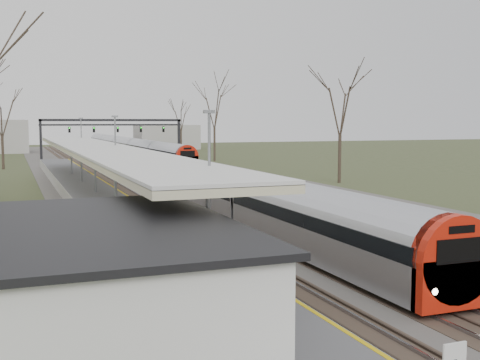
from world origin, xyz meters
The scene contains 9 objects.
track_bed centered at (0.26, 55.00, 0.06)m, with size 24.00×160.00×0.22m.
platform centered at (-9.05, 37.50, 0.50)m, with size 3.50×69.00×1.00m, color #9E9B93.
canopy centered at (-9.05, 32.99, 3.93)m, with size 4.10×50.00×3.11m.
station_building centered at (-12.50, 8.00, 1.60)m, with size 6.00×9.00×3.20m, color silver.
signal_gantry centered at (0.29, 84.99, 4.91)m, with size 21.00×0.59×6.08m.
tree_east_far centered at (14.00, 42.00, 7.29)m, with size 5.00×5.00×10.30m.
train_near centered at (-2.50, 52.11, 1.48)m, with size 2.62×90.21×3.05m.
train_far centered at (4.50, 96.66, 1.48)m, with size 2.62×75.21×3.05m.
passenger centered at (-8.37, 6.60, 1.79)m, with size 0.58×0.38×1.58m, color #2D284F.
Camera 1 is at (-14.25, -6.07, 5.65)m, focal length 45.00 mm.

